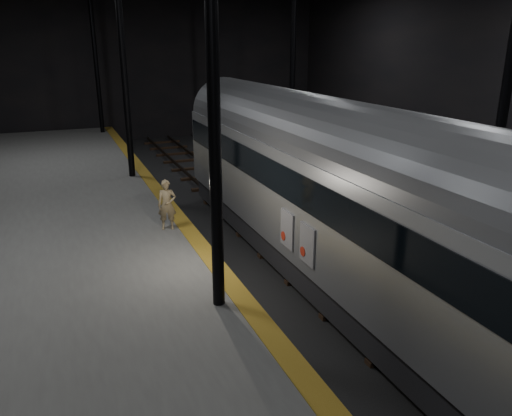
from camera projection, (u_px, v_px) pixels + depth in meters
ground at (293, 252)px, 16.20m from camera, size 44.00×44.00×0.00m
platform_left at (42, 277)px, 13.36m from camera, size 9.00×43.80×1.00m
platform_right at (472, 210)px, 18.73m from camera, size 9.00×43.80×1.00m
tactile_strip at (194, 237)px, 14.72m from camera, size 0.50×43.80×0.01m
track at (293, 250)px, 16.18m from camera, size 2.40×43.00×0.24m
train at (339, 190)px, 13.04m from camera, size 2.82×18.77×5.02m
woman at (167, 205)px, 15.18m from camera, size 0.64×0.51×1.55m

